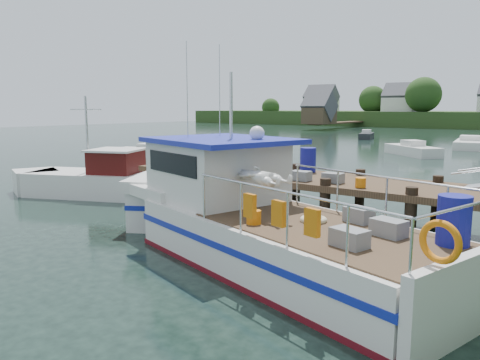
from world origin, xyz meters
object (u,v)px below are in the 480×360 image
Objects in this scene: lobster_boat at (250,218)px; moored_a at (149,152)px; moored_d at (470,144)px; moored_e at (366,135)px; moored_rowboat at (207,164)px; moored_b at (412,150)px; work_boat at (98,180)px.

lobster_boat reaches higher than moored_a.
lobster_boat is at bearing -64.35° from moored_d.
moored_e reaches higher than moored_a.
moored_b is at bearing 59.50° from moored_rowboat.
work_boat reaches higher than moored_rowboat.
moored_b reaches higher than moored_rowboat.
moored_d is (-2.22, 37.21, -0.55)m from lobster_boat.
moored_rowboat is 32.59m from moored_e.
moored_d is at bearing 63.27° from moored_rowboat.
moored_rowboat is 9.51m from moored_a.
moored_b reaches higher than moored_d.
lobster_boat is 16.18m from moored_rowboat.
moored_rowboat is (-1.57, 8.76, -0.29)m from work_boat.
work_boat is 25.43m from moored_b.
moored_e is (-10.29, 16.32, -0.03)m from moored_b.
moored_a is at bearing -135.06° from moored_b.
moored_d is at bearing 54.10° from work_boat.
work_boat reaches higher than moored_b.
work_boat is 1.08× the size of moored_d.
work_boat reaches higher than moored_d.
moored_a is (-8.86, 3.47, -0.01)m from moored_rowboat.
moored_rowboat is 17.54m from moored_b.
work_boat reaches higher than moored_e.
lobster_boat is 27.96m from moored_b.
moored_d is (7.57, 34.47, -0.23)m from work_boat.
lobster_boat is 2.14× the size of moored_b.
moored_rowboat is at bearing 76.65° from work_boat.
moored_a is (-20.22, 14.97, -0.62)m from lobster_boat.
moored_d reaches higher than moored_e.
moored_rowboat is 0.82× the size of moored_e.
moored_b is at bearing 41.74° from moored_a.
work_boat is at bearing -80.16° from moored_d.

